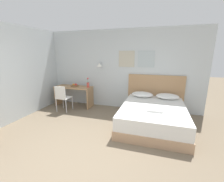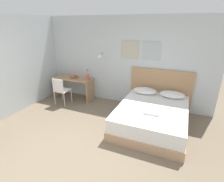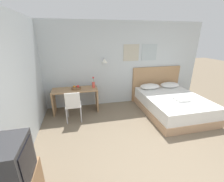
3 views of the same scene
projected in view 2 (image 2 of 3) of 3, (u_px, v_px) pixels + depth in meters
The scene contains 11 objects.
ground_plane at pixel (61, 161), 3.28m from camera, with size 24.00×24.00×0.00m, color #756651.
wall_back at pixel (119, 61), 5.39m from camera, with size 5.64×0.31×2.65m.
bed at pixel (152, 117), 4.32m from camera, with size 1.63×2.09×0.54m.
headboard at pixel (160, 90), 5.12m from camera, with size 1.75×0.06×1.21m.
pillow_left at pixel (145, 91), 5.00m from camera, with size 0.67×0.43×0.16m.
pillow_right at pixel (172, 95), 4.73m from camera, with size 0.67×0.43×0.16m.
folded_towel_near_foot at pixel (152, 111), 3.93m from camera, with size 0.36×0.31×0.06m.
desk at pixel (73, 84), 5.91m from camera, with size 1.33×0.53×0.72m.
desk_chair at pixel (60, 89), 5.40m from camera, with size 0.41×0.41×0.87m.
fruit_bowl at pixel (74, 77), 5.81m from camera, with size 0.28×0.28×0.12m.
flower_vase at pixel (88, 76), 5.61m from camera, with size 0.09×0.09×0.34m.
Camera 2 is at (1.90, -2.00, 2.43)m, focal length 28.00 mm.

